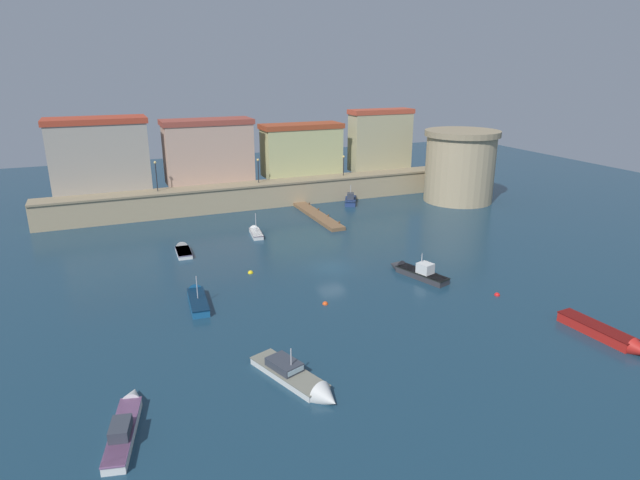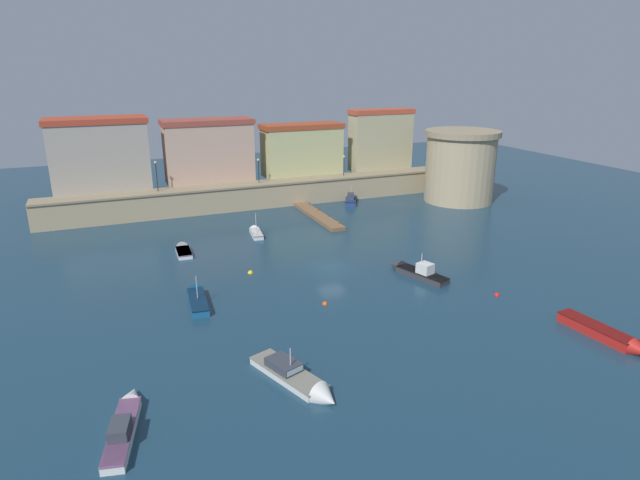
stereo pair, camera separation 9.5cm
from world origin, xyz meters
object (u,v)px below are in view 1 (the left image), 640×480
(moored_boat_2, at_px, (255,232))
(fortress_tower, at_px, (460,166))
(quay_lamp_1, at_px, (258,167))
(mooring_buoy_0, at_px, (497,295))
(moored_boat_3, at_px, (300,380))
(moored_boat_4, at_px, (351,199))
(mooring_buoy_1, at_px, (325,304))
(moored_boat_5, at_px, (607,335))
(mooring_buoy_2, at_px, (251,273))
(moored_boat_0, at_px, (125,422))
(moored_boat_1, at_px, (415,271))
(quay_lamp_0, at_px, (156,172))
(moored_boat_7, at_px, (197,297))
(quay_lamp_2, at_px, (344,162))
(moored_boat_6, at_px, (183,250))

(moored_boat_2, bearing_deg, fortress_tower, -75.58)
(quay_lamp_1, xyz_separation_m, mooring_buoy_0, (10.27, -37.12, -5.61))
(moored_boat_3, bearing_deg, fortress_tower, 113.16)
(moored_boat_2, relative_size, moored_boat_4, 0.82)
(moored_boat_2, distance_m, mooring_buoy_1, 20.96)
(moored_boat_5, height_order, mooring_buoy_1, moored_boat_5)
(mooring_buoy_2, bearing_deg, moored_boat_4, 45.55)
(mooring_buoy_2, bearing_deg, moored_boat_0, -122.60)
(fortress_tower, height_order, moored_boat_1, fortress_tower)
(moored_boat_1, xyz_separation_m, mooring_buoy_2, (-14.18, 6.54, -0.45))
(quay_lamp_0, height_order, moored_boat_5, quay_lamp_0)
(moored_boat_0, distance_m, moored_boat_5, 32.97)
(moored_boat_1, distance_m, mooring_buoy_0, 7.85)
(quay_lamp_1, bearing_deg, mooring_buoy_1, -97.16)
(moored_boat_3, distance_m, moored_boat_4, 46.78)
(moored_boat_0, xyz_separation_m, moored_boat_7, (6.65, 15.15, -0.04))
(moored_boat_5, relative_size, mooring_buoy_0, 14.57)
(moored_boat_2, bearing_deg, moored_boat_0, 159.36)
(moored_boat_1, xyz_separation_m, mooring_buoy_1, (-10.32, -2.60, -0.45))
(quay_lamp_1, height_order, moored_boat_5, quay_lamp_1)
(quay_lamp_2, bearing_deg, moored_boat_3, -118.15)
(mooring_buoy_0, bearing_deg, moored_boat_3, -163.38)
(moored_boat_1, relative_size, moored_boat_2, 1.43)
(moored_boat_0, xyz_separation_m, moored_boat_3, (10.31, 0.25, -0.05))
(quay_lamp_1, relative_size, moored_boat_3, 0.45)
(fortress_tower, distance_m, quay_lamp_0, 41.88)
(moored_boat_0, relative_size, moored_boat_4, 1.25)
(quay_lamp_1, height_order, moored_boat_7, quay_lamp_1)
(fortress_tower, distance_m, moored_boat_2, 32.37)
(quay_lamp_2, height_order, mooring_buoy_1, quay_lamp_2)
(mooring_buoy_2, bearing_deg, moored_boat_6, 120.17)
(quay_lamp_2, xyz_separation_m, mooring_buoy_2, (-20.91, -23.91, -5.39))
(quay_lamp_0, xyz_separation_m, quay_lamp_2, (26.42, 0.00, -0.55))
(mooring_buoy_1, bearing_deg, quay_lamp_1, 82.84)
(fortress_tower, height_order, moored_boat_0, fortress_tower)
(moored_boat_2, xyz_separation_m, moored_boat_3, (-6.10, -31.15, 0.07))
(moored_boat_2, bearing_deg, mooring_buoy_1, -173.12)
(fortress_tower, distance_m, mooring_buoy_1, 40.81)
(fortress_tower, bearing_deg, moored_boat_3, -136.97)
(moored_boat_0, height_order, mooring_buoy_2, moored_boat_0)
(moored_boat_4, bearing_deg, moored_boat_3, 177.51)
(quay_lamp_2, bearing_deg, moored_boat_7, -133.39)
(moored_boat_0, bearing_deg, quay_lamp_0, 3.66)
(moored_boat_4, bearing_deg, moored_boat_2, 146.32)
(quay_lamp_1, xyz_separation_m, mooring_buoy_2, (-8.01, -23.91, -5.61))
(fortress_tower, xyz_separation_m, quay_lamp_2, (-14.69, 7.93, 0.25))
(moored_boat_5, relative_size, moored_boat_6, 1.63)
(quay_lamp_0, bearing_deg, moored_boat_0, -99.17)
(moored_boat_1, xyz_separation_m, mooring_buoy_0, (4.10, -6.68, -0.45))
(moored_boat_4, relative_size, moored_boat_7, 0.91)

